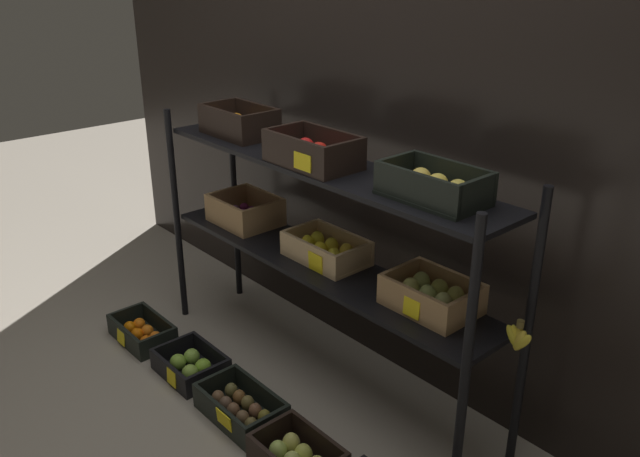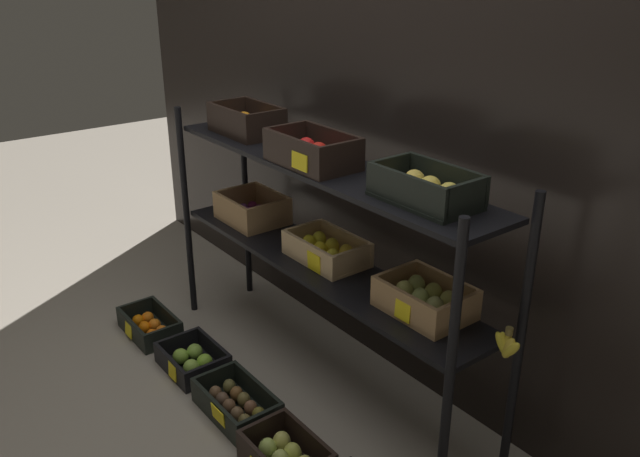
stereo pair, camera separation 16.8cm
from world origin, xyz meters
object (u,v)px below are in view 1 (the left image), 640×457
display_rack (324,214)px  crate_ground_kiwi (241,408)px  crate_ground_tangerine (142,333)px  crate_ground_apple_green (191,365)px

display_rack → crate_ground_kiwi: bearing=-92.0°
display_rack → crate_ground_tangerine: bearing=-150.1°
crate_ground_tangerine → crate_ground_kiwi: size_ratio=0.91×
crate_ground_apple_green → crate_ground_kiwi: 0.39m
display_rack → crate_ground_apple_green: bearing=-133.4°
display_rack → crate_ground_apple_green: size_ratio=5.92×
crate_ground_apple_green → crate_ground_kiwi: (0.39, -0.01, 0.00)m
crate_ground_tangerine → display_rack: bearing=29.9°
crate_ground_tangerine → crate_ground_kiwi: (0.78, 0.03, 0.00)m
crate_ground_tangerine → crate_ground_kiwi: bearing=1.9°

